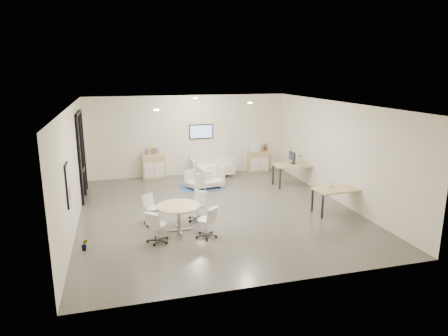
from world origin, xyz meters
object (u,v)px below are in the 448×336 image
round_table (178,208)px  sideboard_right (258,161)px  loveseat (212,167)px  desk_rear (295,167)px  desk_front (338,191)px  armchair_right (210,175)px  armchair_left (197,178)px  sideboard_left (154,166)px

round_table → sideboard_right: bearing=52.5°
sideboard_right → loveseat: size_ratio=0.50×
sideboard_right → desk_rear: sideboard_right is taller
sideboard_right → desk_front: size_ratio=0.58×
sideboard_right → loveseat: sideboard_right is taller
armchair_right → armchair_left: bearing=179.8°
sideboard_right → desk_front: bearing=-84.3°
armchair_right → desk_front: (3.03, -3.65, 0.24)m
desk_rear → sideboard_right: bearing=106.2°
armchair_left → desk_rear: desk_rear is taller
armchair_left → loveseat: bearing=123.3°
sideboard_left → desk_front: sideboard_left is taller
loveseat → armchair_right: (-0.44, -1.57, 0.08)m
armchair_right → round_table: 4.15m
sideboard_left → sideboard_right: size_ratio=1.13×
loveseat → desk_rear: (2.60, -2.20, 0.37)m
loveseat → armchair_left: size_ratio=2.35×
sideboard_left → round_table: size_ratio=0.85×
loveseat → round_table: 5.77m
desk_rear → desk_front: (-0.01, -3.02, -0.04)m
armchair_right → desk_rear: bearing=-16.9°
sideboard_left → desk_front: size_ratio=0.65×
loveseat → desk_front: (2.59, -5.22, 0.33)m
loveseat → sideboard_right: bearing=7.0°
armchair_right → round_table: bearing=-120.2°
loveseat → desk_front: 5.83m
armchair_left → desk_front: 5.05m
armchair_left → round_table: bearing=-45.6°
sideboard_right → armchair_right: size_ratio=1.00×
desk_rear → round_table: size_ratio=1.37×
sideboard_right → armchair_right: 3.05m
desk_front → round_table: size_ratio=1.30×
armchair_right → desk_rear: size_ratio=0.55×
desk_rear → sideboard_left: bearing=157.4°
sideboard_left → armchair_right: bearing=-43.2°
sideboard_right → desk_rear: 2.48m
armchair_right → desk_front: size_ratio=0.58×
sideboard_left → loveseat: bearing=-4.5°
armchair_right → desk_front: bearing=-55.5°
loveseat → round_table: size_ratio=1.51×
sideboard_right → loveseat: bearing=-174.5°
sideboard_left → desk_rear: sideboard_left is taller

